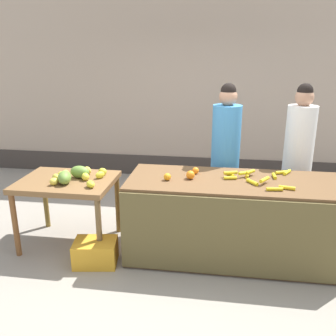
% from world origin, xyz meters
% --- Properties ---
extents(ground_plane, '(24.00, 24.00, 0.00)m').
position_xyz_m(ground_plane, '(0.00, 0.00, 0.00)').
color(ground_plane, gray).
extents(market_wall_back, '(8.14, 0.23, 3.44)m').
position_xyz_m(market_wall_back, '(0.00, 2.68, 1.69)').
color(market_wall_back, tan).
rests_on(market_wall_back, ground).
extents(fruit_stall_counter, '(2.22, 0.87, 0.87)m').
position_xyz_m(fruit_stall_counter, '(0.51, -0.01, 0.44)').
color(fruit_stall_counter, brown).
rests_on(fruit_stall_counter, ground).
extents(side_table_wooden, '(1.04, 0.80, 0.79)m').
position_xyz_m(side_table_wooden, '(-1.33, 0.00, 0.69)').
color(side_table_wooden, brown).
rests_on(side_table_wooden, ground).
extents(banana_bunch_pile, '(0.74, 0.64, 0.07)m').
position_xyz_m(banana_bunch_pile, '(0.75, 0.05, 0.90)').
color(banana_bunch_pile, yellow).
rests_on(banana_bunch_pile, fruit_stall_counter).
extents(orange_pile, '(0.35, 0.33, 0.09)m').
position_xyz_m(orange_pile, '(0.01, -0.01, 0.91)').
color(orange_pile, orange).
rests_on(orange_pile, fruit_stall_counter).
extents(mango_papaya_pile, '(0.58, 0.55, 0.14)m').
position_xyz_m(mango_papaya_pile, '(-1.23, -0.01, 0.84)').
color(mango_papaya_pile, '#E9D749').
rests_on(mango_papaya_pile, side_table_wooden).
extents(vendor_woman_blue_shirt, '(0.34, 0.34, 1.81)m').
position_xyz_m(vendor_woman_blue_shirt, '(0.41, 0.67, 0.91)').
color(vendor_woman_blue_shirt, '#33333D').
rests_on(vendor_woman_blue_shirt, ground).
extents(vendor_woman_white_shirt, '(0.34, 0.34, 1.81)m').
position_xyz_m(vendor_woman_white_shirt, '(1.27, 0.75, 0.91)').
color(vendor_woman_white_shirt, '#33333D').
rests_on(vendor_woman_white_shirt, ground).
extents(produce_crate, '(0.48, 0.38, 0.26)m').
position_xyz_m(produce_crate, '(-0.90, -0.39, 0.13)').
color(produce_crate, gold).
rests_on(produce_crate, ground).
extents(produce_sack, '(0.40, 0.44, 0.47)m').
position_xyz_m(produce_sack, '(-0.56, 0.70, 0.24)').
color(produce_sack, maroon).
rests_on(produce_sack, ground).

